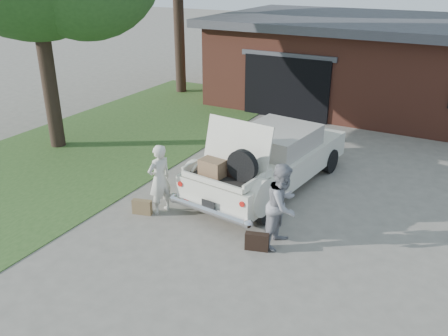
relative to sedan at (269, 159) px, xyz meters
The scene contains 8 objects.
ground 2.49m from the sedan, 97.75° to the right, with size 90.00×90.00×0.00m, color gray.
grass_strip 5.90m from the sedan, behind, with size 6.00×16.00×0.02m, color #2D4C1E.
house 9.19m from the sedan, 85.85° to the left, with size 12.80×7.80×3.30m.
sedan is the anchor object (origin of this frame).
woman_left 2.88m from the sedan, 123.67° to the right, with size 0.59×0.39×1.62m, color beige.
woman_right 2.67m from the sedan, 60.95° to the right, with size 0.84×0.65×1.73m, color gray.
suitcase_left 3.35m from the sedan, 125.36° to the right, with size 0.44×0.14×0.34m, color olive.
suitcase_right 2.99m from the sedan, 70.71° to the right, with size 0.47×0.15×0.36m, color black.
Camera 1 is at (4.53, -7.70, 5.19)m, focal length 38.00 mm.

